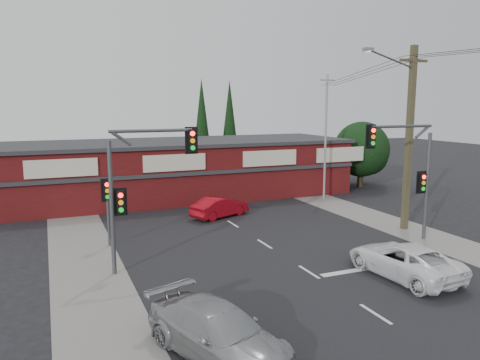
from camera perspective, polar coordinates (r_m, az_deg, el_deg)
name	(u,v)px	position (r m, az deg, el deg)	size (l,w,h in m)	color
ground	(298,265)	(20.77, 7.09, -10.28)	(120.00, 120.00, 0.00)	black
road_strip	(251,236)	(25.02, 1.38, -6.80)	(14.00, 70.00, 0.01)	black
verge_left	(83,255)	(23.06, -18.54, -8.69)	(3.00, 70.00, 0.02)	gray
verge_right	(380,220)	(29.41, 16.75, -4.74)	(3.00, 70.00, 0.02)	gray
stop_line	(386,265)	(21.53, 17.36, -9.89)	(6.50, 0.35, 0.01)	silver
white_suv	(404,260)	(20.28, 19.33, -9.17)	(2.29, 4.97, 1.38)	white
silver_suv	(218,332)	(13.51, -2.71, -18.07)	(2.02, 4.96, 1.44)	#9C9FA1
red_sedan	(220,207)	(28.95, -2.46, -3.29)	(1.35, 3.88, 1.28)	maroon
lane_dashes	(265,244)	(23.59, 3.02, -7.79)	(0.12, 44.31, 0.01)	silver
shop_building	(174,169)	(35.39, -8.01, 1.38)	(27.30, 8.40, 4.22)	#470E10
tree_cluster	(360,152)	(40.81, 14.42, 3.29)	(5.90, 5.10, 5.50)	#2D2116
conifer_near	(202,120)	(43.09, -4.67, 7.30)	(1.80, 1.80, 9.25)	#2D2116
conifer_far	(230,119)	(46.15, -1.27, 7.45)	(1.80, 1.80, 9.25)	#2D2116
traffic_mast_left	(138,178)	(19.49, -12.39, 0.21)	(3.77, 0.27, 5.97)	#47494C
traffic_mast_right	(411,165)	(24.68, 20.08, 1.76)	(3.96, 0.27, 5.97)	#47494C
pedestal_signal	(107,198)	(23.55, -15.87, -2.16)	(0.55, 0.27, 3.38)	#47494C
utility_pole	(408,132)	(27.02, 19.76, 5.47)	(4.38, 0.59, 10.00)	#4E462C
steel_pole	(326,135)	(34.60, 10.39, 5.42)	(1.20, 0.16, 9.00)	gray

